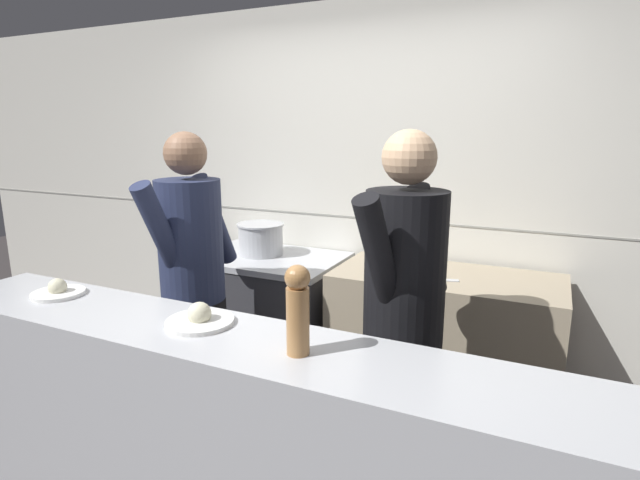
% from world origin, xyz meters
% --- Properties ---
extents(wall_back_tiled, '(8.00, 0.06, 2.60)m').
position_xyz_m(wall_back_tiled, '(0.00, 1.57, 1.30)').
color(wall_back_tiled, silver).
rests_on(wall_back_tiled, ground_plane).
extents(oven_range, '(1.02, 0.71, 0.90)m').
position_xyz_m(oven_range, '(-0.53, 1.17, 0.45)').
color(oven_range, '#38383D').
rests_on(oven_range, ground_plane).
extents(prep_counter, '(1.33, 0.65, 0.92)m').
position_xyz_m(prep_counter, '(0.70, 1.17, 0.46)').
color(prep_counter, gray).
rests_on(prep_counter, ground_plane).
extents(pass_counter, '(2.94, 0.45, 1.01)m').
position_xyz_m(pass_counter, '(0.17, -0.29, 0.50)').
color(pass_counter, '#B7BABF').
rests_on(pass_counter, ground_plane).
extents(stock_pot, '(0.33, 0.33, 0.22)m').
position_xyz_m(stock_pot, '(-0.61, 1.20, 1.01)').
color(stock_pot, '#B7BABF').
rests_on(stock_pot, oven_range).
extents(chefs_knife, '(0.35, 0.13, 0.02)m').
position_xyz_m(chefs_knife, '(0.58, 1.02, 0.92)').
color(chefs_knife, '#B7BABF').
rests_on(chefs_knife, prep_counter).
extents(plated_dish_main, '(0.24, 0.24, 0.08)m').
position_xyz_m(plated_dish_main, '(-0.82, -0.24, 1.03)').
color(plated_dish_main, white).
rests_on(plated_dish_main, pass_counter).
extents(plated_dish_appetiser, '(0.27, 0.27, 0.09)m').
position_xyz_m(plated_dish_appetiser, '(0.00, -0.24, 1.03)').
color(plated_dish_appetiser, white).
rests_on(plated_dish_appetiser, pass_counter).
extents(pepper_mill, '(0.09, 0.09, 0.32)m').
position_xyz_m(pepper_mill, '(0.48, -0.31, 1.18)').
color(pepper_mill, '#AD7A47').
rests_on(pepper_mill, pass_counter).
extents(chef_head_cook, '(0.37, 0.77, 1.75)m').
position_xyz_m(chef_head_cook, '(-0.58, 0.42, 0.98)').
color(chef_head_cook, black).
rests_on(chef_head_cook, ground_plane).
extents(chef_sous, '(0.43, 0.77, 1.77)m').
position_xyz_m(chef_sous, '(0.66, 0.36, 0.98)').
color(chef_sous, black).
rests_on(chef_sous, ground_plane).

